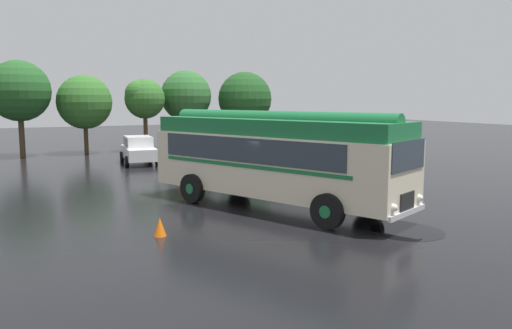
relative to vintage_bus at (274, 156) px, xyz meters
name	(u,v)px	position (x,y,z in m)	size (l,w,h in m)	color
ground_plane	(270,206)	(0.02, 0.36, -1.89)	(120.00, 120.00, 0.00)	black
vintage_bus	(274,156)	(0.00, 0.00, 0.00)	(6.38, 10.20, 3.49)	beige
car_near_left	(139,150)	(-1.71, 14.63, -1.05)	(2.19, 4.31, 1.66)	silver
car_mid_left	(184,147)	(1.30, 15.12, -1.05)	(2.07, 4.25, 1.66)	maroon
car_mid_right	(224,147)	(3.76, 14.31, -1.05)	(2.40, 4.40, 1.66)	silver
box_van	(251,136)	(6.36, 15.76, -0.53)	(2.60, 5.88, 2.50)	silver
tree_left_of_centre	(17,91)	(-8.23, 21.57, 2.57)	(4.08, 4.08, 6.49)	#4C3823
tree_centre	(84,102)	(-3.96, 21.78, 1.81)	(3.84, 3.84, 5.62)	#4C3823
tree_right_of_centre	(143,98)	(0.20, 21.51, 2.11)	(2.96, 2.96, 5.42)	#4C3823
tree_far_right	(188,97)	(3.95, 22.63, 2.22)	(3.99, 3.99, 6.15)	#4C3823
tree_extra_right	(243,99)	(8.52, 22.02, 2.01)	(4.38, 4.38, 6.12)	#4C3823
traffic_cone	(160,227)	(-4.68, -1.95, -1.62)	(0.36, 0.36, 0.55)	orange
puddle_patch	(407,231)	(2.08, -4.58, -1.89)	(2.18, 2.18, 0.01)	black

